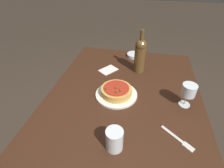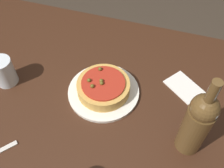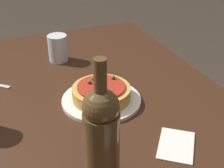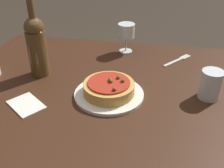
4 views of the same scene
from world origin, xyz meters
name	(u,v)px [view 3 (image 3 of 4)]	position (x,y,z in m)	size (l,w,h in m)	color
dining_table	(86,123)	(0.00, 0.00, 0.67)	(1.31, 0.93, 0.76)	#381E11
dinner_plate	(101,100)	(0.03, 0.05, 0.76)	(0.25, 0.25, 0.01)	white
pizza	(101,92)	(0.03, 0.05, 0.79)	(0.19, 0.19, 0.06)	gold
wine_bottle	(102,136)	(0.34, -0.06, 0.89)	(0.08, 0.08, 0.31)	brown
water_cup	(58,48)	(-0.33, -0.01, 0.81)	(0.08, 0.08, 0.11)	silver
paper_napkin	(176,145)	(0.30, 0.16, 0.76)	(0.16, 0.15, 0.00)	silver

